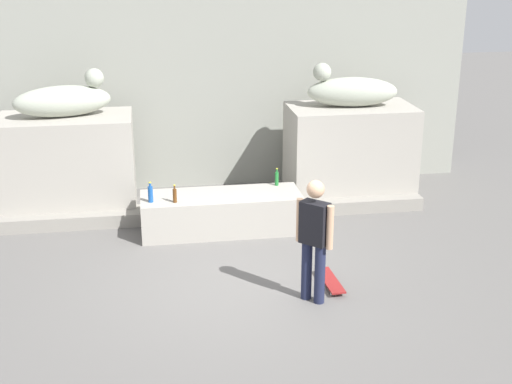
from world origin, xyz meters
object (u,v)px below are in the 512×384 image
at_px(skateboard, 330,280).
at_px(bottle_brown, 175,195).
at_px(skater, 314,236).
at_px(bottle_green, 277,178).
at_px(bottle_blue, 150,194).
at_px(statue_reclining_right, 350,91).
at_px(statue_reclining_left, 64,100).

distance_m(skateboard, bottle_brown, 2.87).
xyz_separation_m(skater, bottle_green, (0.05, 2.88, -0.17)).
bearing_deg(skateboard, bottle_blue, 47.12).
height_order(statue_reclining_right, bottle_green, statue_reclining_right).
distance_m(bottle_green, bottle_brown, 1.81).
height_order(skater, bottle_brown, skater).
bearing_deg(bottle_brown, skater, -54.22).
distance_m(bottle_blue, bottle_green, 2.15).
bearing_deg(skater, bottle_brown, -9.80).
bearing_deg(bottle_green, skater, -91.00).
bearing_deg(skateboard, bottle_brown, 43.32).
xyz_separation_m(statue_reclining_left, bottle_blue, (1.33, -1.42, -1.23)).
relative_size(bottle_green, bottle_brown, 1.03).
distance_m(statue_reclining_left, skater, 5.21).
bearing_deg(skateboard, statue_reclining_right, -22.18).
distance_m(skater, skateboard, 1.00).
height_order(statue_reclining_right, bottle_blue, statue_reclining_right).
relative_size(statue_reclining_right, bottle_blue, 5.02).
bearing_deg(statue_reclining_left, skater, -59.83).
distance_m(skater, bottle_brown, 2.87).
relative_size(statue_reclining_right, bottle_brown, 5.69).
bearing_deg(statue_reclining_right, bottle_blue, 27.59).
bearing_deg(bottle_green, bottle_brown, -162.09).
xyz_separation_m(statue_reclining_right, bottle_blue, (-3.58, -1.42, -1.23)).
distance_m(statue_reclining_right, bottle_brown, 3.75).
bearing_deg(skater, skateboard, -86.67).
bearing_deg(bottle_brown, bottle_green, 17.91).
bearing_deg(skater, statue_reclining_left, -4.03).
distance_m(statue_reclining_right, skateboard, 4.10).
bearing_deg(statue_reclining_left, statue_reclining_right, -11.41).
height_order(skater, bottle_green, skater).
relative_size(skater, skateboard, 2.06).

